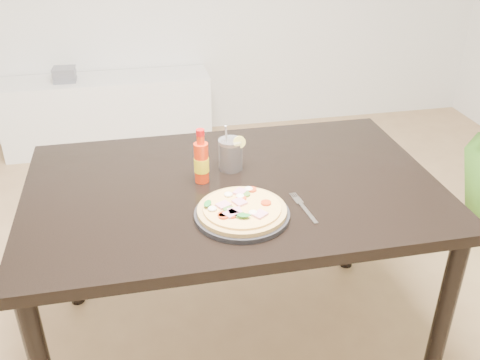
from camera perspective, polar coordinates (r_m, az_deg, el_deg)
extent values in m
plane|color=#9E7A51|center=(2.33, 7.42, -16.35)|extent=(4.50, 4.50, 0.00)
cube|color=black|center=(1.84, -0.76, -0.94)|extent=(1.40, 0.90, 0.04)
cylinder|color=black|center=(1.98, 20.75, -14.01)|extent=(0.06, 0.06, 0.71)
cylinder|color=black|center=(2.37, -18.07, -5.71)|extent=(0.06, 0.06, 0.71)
cylinder|color=black|center=(2.52, 11.96, -2.47)|extent=(0.06, 0.06, 0.71)
cylinder|color=black|center=(1.65, 0.21, -3.71)|extent=(0.29, 0.29, 0.02)
cylinder|color=tan|center=(1.64, 0.21, -3.27)|extent=(0.28, 0.28, 0.01)
cylinder|color=#EFC968|center=(1.63, 0.21, -2.96)|extent=(0.24, 0.24, 0.01)
cube|color=pink|center=(1.65, -0.05, -2.37)|extent=(0.05, 0.05, 0.01)
cube|color=pink|center=(1.59, -0.99, -3.61)|extent=(0.05, 0.05, 0.01)
cube|color=pink|center=(1.59, 2.14, -3.67)|extent=(0.05, 0.05, 0.01)
cube|color=pink|center=(1.70, 0.01, -1.27)|extent=(0.05, 0.05, 0.01)
cube|color=pink|center=(1.63, -1.79, -2.67)|extent=(0.05, 0.05, 0.01)
cube|color=pink|center=(1.60, -0.56, -3.34)|extent=(0.04, 0.04, 0.01)
cylinder|color=#BE3714|center=(1.58, -0.85, -3.78)|extent=(0.03, 0.03, 0.01)
cylinder|color=#BE3714|center=(1.71, 1.25, -1.02)|extent=(0.03, 0.03, 0.01)
cylinder|color=#BE3714|center=(1.64, 2.79, -2.44)|extent=(0.03, 0.03, 0.01)
cylinder|color=#BE3714|center=(1.67, 0.13, -1.97)|extent=(0.03, 0.03, 0.01)
cylinder|color=#BE3714|center=(1.58, -1.76, -3.86)|extent=(0.03, 0.03, 0.01)
cylinder|color=#BE3714|center=(1.59, -1.83, -3.72)|extent=(0.03, 0.03, 0.01)
cylinder|color=#447226|center=(1.58, -0.03, -3.78)|extent=(0.03, 0.03, 0.01)
cylinder|color=#447226|center=(1.61, -1.20, -3.16)|extent=(0.03, 0.03, 0.01)
cylinder|color=#447226|center=(1.69, 0.52, -1.52)|extent=(0.03, 0.03, 0.01)
ellipsoid|color=white|center=(1.59, 1.40, -3.50)|extent=(0.03, 0.03, 0.01)
ellipsoid|color=white|center=(1.71, 0.93, -0.96)|extent=(0.03, 0.03, 0.01)
ellipsoid|color=white|center=(1.61, -2.97, -3.07)|extent=(0.03, 0.03, 0.01)
ellipsoid|color=white|center=(1.67, 0.01, -1.75)|extent=(0.03, 0.03, 0.01)
ellipsoid|color=white|center=(1.69, -1.25, -1.54)|extent=(0.03, 0.03, 0.01)
ellipsoid|color=#1A6F23|center=(1.57, 0.40, -3.76)|extent=(0.04, 0.03, 0.00)
ellipsoid|color=#1A6F23|center=(1.63, -3.48, -2.48)|extent=(0.04, 0.05, 0.00)
cylinder|color=red|center=(1.81, -4.14, 1.85)|extent=(0.06, 0.06, 0.14)
cylinder|color=yellow|center=(1.82, -4.13, 1.65)|extent=(0.05, 0.05, 0.05)
cylinder|color=red|center=(1.78, -4.23, 4.33)|extent=(0.03, 0.03, 0.03)
cylinder|color=red|center=(1.77, -4.26, 5.08)|extent=(0.03, 0.03, 0.02)
cylinder|color=black|center=(1.90, -1.01, 2.56)|extent=(0.08, 0.08, 0.10)
cylinder|color=silver|center=(1.90, -1.02, 2.75)|extent=(0.09, 0.09, 0.11)
cylinder|color=#F2E059|center=(1.86, -0.06, 4.06)|extent=(0.04, 0.01, 0.04)
cylinder|color=#B2B2B7|center=(1.89, -1.38, 3.75)|extent=(0.03, 0.06, 0.17)
cube|color=silver|center=(1.67, 7.28, -3.55)|extent=(0.03, 0.12, 0.00)
cube|color=silver|center=(1.74, 6.20, -2.20)|extent=(0.03, 0.04, 0.00)
cube|color=silver|center=(1.76, 5.51, -1.72)|extent=(0.01, 0.03, 0.00)
cube|color=silver|center=(1.76, 5.69, -1.69)|extent=(0.01, 0.03, 0.00)
cube|color=silver|center=(1.76, 5.87, -1.65)|extent=(0.01, 0.03, 0.00)
cube|color=silver|center=(1.76, 6.05, -1.62)|extent=(0.01, 0.03, 0.00)
cube|color=white|center=(3.86, -13.84, 6.99)|extent=(1.40, 0.34, 0.50)
cube|color=slate|center=(3.78, -18.12, 10.04)|extent=(0.14, 0.12, 0.01)
cube|color=slate|center=(3.77, -18.15, 10.19)|extent=(0.14, 0.12, 0.01)
cube|color=slate|center=(3.77, -18.17, 10.34)|extent=(0.14, 0.12, 0.01)
cube|color=slate|center=(3.77, -18.20, 10.49)|extent=(0.14, 0.12, 0.01)
cube|color=slate|center=(3.77, -18.22, 10.64)|extent=(0.14, 0.12, 0.01)
cube|color=slate|center=(3.76, -18.25, 10.79)|extent=(0.14, 0.12, 0.01)
cube|color=slate|center=(3.76, -18.27, 10.94)|extent=(0.14, 0.12, 0.01)
cube|color=slate|center=(3.76, -18.30, 11.09)|extent=(0.14, 0.12, 0.01)
cube|color=slate|center=(3.75, -18.32, 11.24)|extent=(0.14, 0.12, 0.01)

